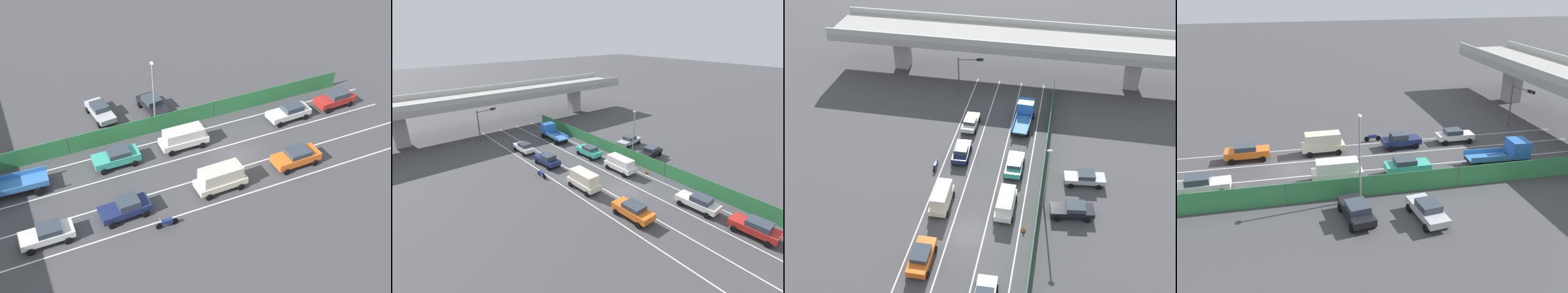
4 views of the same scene
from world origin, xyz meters
TOP-DOWN VIEW (x-y plane):
  - ground_plane at (0.00, 0.00)m, footprint 300.00×300.00m
  - lane_line_left_edge at (-5.10, 6.73)m, footprint 0.14×49.46m
  - lane_line_mid_left at (-1.70, 6.73)m, footprint 0.14×49.46m
  - lane_line_mid_right at (1.70, 6.73)m, footprint 0.14×49.46m
  - lane_line_right_edge at (5.10, 6.73)m, footprint 0.14×49.46m
  - green_fence at (6.70, 6.73)m, footprint 0.10×45.56m
  - car_sedan_red at (3.32, -13.72)m, footprint 2.16×4.41m
  - car_van_white at (3.29, 3.88)m, footprint 2.06×4.66m
  - car_sedan_navy at (-3.27, 11.83)m, footprint 2.16×4.29m
  - car_taxi_teal at (3.34, 10.54)m, footprint 2.04×4.28m
  - car_hatchback_white at (3.19, -7.92)m, footprint 2.14×4.63m
  - car_sedan_white at (-3.51, 18.26)m, footprint 1.96×4.22m
  - car_van_cream at (-3.50, 3.29)m, footprint 2.13×4.55m
  - car_taxi_orange at (-3.38, -4.52)m, footprint 2.11×4.49m
  - motorcycle at (-5.84, 9.22)m, footprint 0.60×1.95m
  - parked_sedan_dark at (10.26, 4.41)m, footprint 4.70×2.52m
  - parked_wagon_silver at (11.41, 9.78)m, footprint 4.72×2.41m
  - street_lamp at (7.24, 5.29)m, footprint 0.60×0.36m
  - traffic_cone at (5.51, 1.26)m, footprint 0.47×0.47m

SIDE VIEW (x-z plane):
  - ground_plane at x=0.00m, z-range 0.00..0.00m
  - lane_line_left_edge at x=-5.10m, z-range 0.00..0.01m
  - lane_line_mid_left at x=-1.70m, z-range 0.00..0.01m
  - lane_line_mid_right at x=1.70m, z-range 0.00..0.01m
  - lane_line_right_edge at x=5.10m, z-range 0.00..0.01m
  - traffic_cone at x=5.51m, z-range -0.02..0.66m
  - motorcycle at x=-5.84m, z-range -0.01..0.93m
  - car_sedan_white at x=-3.51m, z-range 0.09..1.64m
  - parked_wagon_silver at x=11.41m, z-range 0.08..1.66m
  - parked_sedan_dark at x=10.26m, z-range 0.09..1.65m
  - car_hatchback_white at x=3.19m, z-range 0.08..1.72m
  - car_sedan_navy at x=-3.27m, z-range 0.07..1.75m
  - car_taxi_teal at x=3.34m, z-range 0.10..1.74m
  - car_taxi_orange at x=-3.38m, z-range 0.10..1.74m
  - car_sedan_red at x=3.32m, z-range 0.09..1.76m
  - green_fence at x=6.70m, z-range 0.00..1.89m
  - car_van_white at x=3.29m, z-range 0.15..2.19m
  - car_van_cream at x=-3.50m, z-range 0.14..2.41m
  - street_lamp at x=7.24m, z-range 0.78..8.36m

